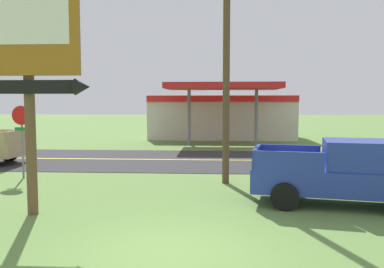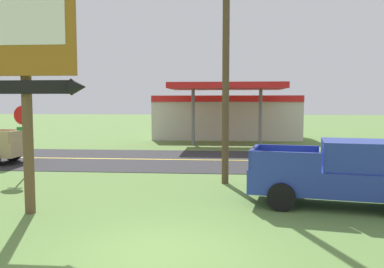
% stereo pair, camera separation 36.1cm
% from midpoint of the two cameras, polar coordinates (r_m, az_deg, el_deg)
% --- Properties ---
extents(ground_plane, '(180.00, 180.00, 0.00)m').
position_cam_midpoint_polar(ground_plane, '(8.41, -4.72, -16.86)').
color(ground_plane, '#5B7F3D').
extents(road_asphalt, '(140.00, 8.00, 0.02)m').
position_cam_midpoint_polar(road_asphalt, '(21.00, 0.33, -3.77)').
color(road_asphalt, '#2B2B2D').
rests_on(road_asphalt, ground).
extents(road_centre_line, '(126.00, 0.20, 0.01)m').
position_cam_midpoint_polar(road_centre_line, '(21.00, 0.33, -3.74)').
color(road_centre_line, gold).
rests_on(road_centre_line, road_asphalt).
extents(motel_sign, '(3.20, 0.54, 6.42)m').
position_cam_midpoint_polar(motel_sign, '(11.52, -23.46, 10.61)').
color(motel_sign, brown).
rests_on(motel_sign, ground).
extents(stop_sign, '(0.80, 0.08, 2.95)m').
position_cam_midpoint_polar(stop_sign, '(17.35, -23.90, 0.76)').
color(stop_sign, slate).
rests_on(stop_sign, ground).
extents(utility_pole, '(2.11, 0.26, 9.49)m').
position_cam_midpoint_polar(utility_pole, '(15.01, 4.29, 12.29)').
color(utility_pole, brown).
rests_on(utility_pole, ground).
extents(gas_station, '(12.00, 11.50, 4.40)m').
position_cam_midpoint_polar(gas_station, '(33.99, 3.96, 2.70)').
color(gas_station, beige).
rests_on(gas_station, ground).
extents(pickup_blue_parked_on_lawn, '(5.48, 2.96, 1.96)m').
position_cam_midpoint_polar(pickup_blue_parked_on_lawn, '(12.54, 20.27, -5.37)').
color(pickup_blue_parked_on_lawn, '#233893').
rests_on(pickup_blue_parked_on_lawn, ground).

